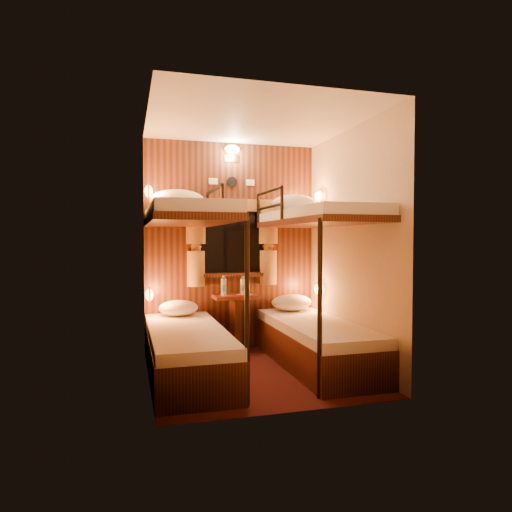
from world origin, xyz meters
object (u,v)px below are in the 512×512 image
object	(u,v)px
bottle_left	(224,287)
bunk_right	(315,311)
table	(235,315)
bottle_right	(243,287)
bunk_left	(187,317)

from	to	relation	value
bottle_left	bunk_right	bearing A→B (deg)	-43.53
table	bottle_right	world-z (taller)	bottle_right
bunk_right	bottle_left	distance (m)	1.11
bottle_left	bottle_right	distance (m)	0.22
bunk_right	bottle_left	world-z (taller)	bunk_right
bunk_left	table	xyz separation A→B (m)	(0.65, 0.78, -0.14)
bunk_right	table	world-z (taller)	bunk_right
bunk_left	bottle_right	world-z (taller)	bunk_left
bunk_left	bunk_right	distance (m)	1.30
bottle_left	bottle_right	world-z (taller)	bottle_left
bottle_left	table	bearing A→B (deg)	12.41
bunk_right	bottle_right	size ratio (longest dim) A/B	8.71
table	bottle_left	size ratio (longest dim) A/B	2.87
bunk_right	bottle_right	bearing A→B (deg)	127.41
bunk_left	bottle_right	size ratio (longest dim) A/B	8.71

